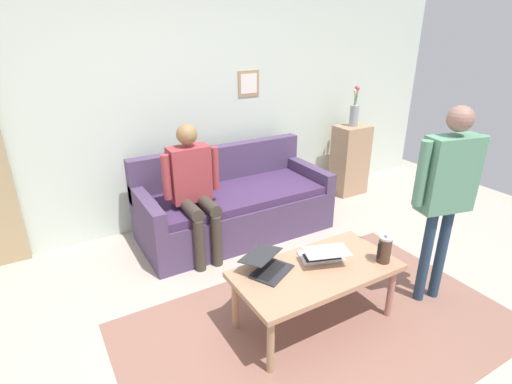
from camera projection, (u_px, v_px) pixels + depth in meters
The scene contains 12 objects.
ground_plane at pixel (304, 325), 3.01m from camera, with size 7.68×7.68×0.00m, color #B5A697.
area_rug at pixel (321, 328), 2.98m from camera, with size 2.85×1.76×0.01m, color #895E50.
back_wall at pixel (185, 100), 4.23m from camera, with size 7.04×0.11×2.70m.
couch at pixel (234, 205), 4.26m from camera, with size 1.98×0.87×0.88m.
coffee_table at pixel (316, 274), 2.89m from camera, with size 1.21×0.61×0.47m.
laptop_left at pixel (268, 266), 2.83m from camera, with size 0.40×0.40×0.12m.
laptop_center at pixel (323, 254), 2.97m from camera, with size 0.40×0.39×0.11m.
french_press at pixel (384, 249), 2.92m from camera, with size 0.12×0.10×0.23m.
side_shelf at pixel (350, 160), 5.23m from camera, with size 0.42×0.32×0.90m.
flower_vase at pixel (354, 113), 4.99m from camera, with size 0.11×0.11×0.49m.
person_standing at pixel (448, 183), 2.93m from camera, with size 0.56×0.27×1.58m.
person_seated at pixel (193, 185), 3.68m from camera, with size 0.55×0.51×1.28m.
Camera 1 is at (1.52, 1.87, 2.09)m, focal length 28.08 mm.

